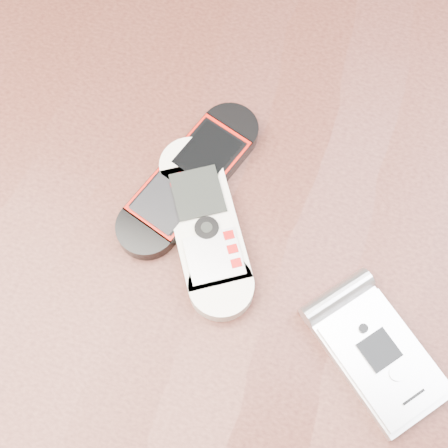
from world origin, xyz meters
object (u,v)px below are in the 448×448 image
at_px(nokia_black_red, 190,178).
at_px(motorola_razr, 380,356).
at_px(table, 219,268).
at_px(nokia_white, 205,225).

height_order(nokia_black_red, motorola_razr, motorola_razr).
bearing_deg(table, nokia_black_red, 137.33).
relative_size(nokia_black_red, motorola_razr, 1.38).
height_order(table, nokia_black_red, nokia_black_red).
distance_m(nokia_white, nokia_black_red, 0.04).
relative_size(nokia_white, motorola_razr, 1.35).
distance_m(nokia_black_red, motorola_razr, 0.20).
bearing_deg(nokia_white, motorola_razr, -52.70).
bearing_deg(nokia_black_red, nokia_white, -35.67).
distance_m(table, nokia_black_red, 0.12).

